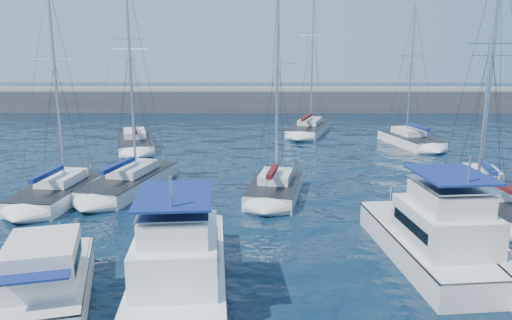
{
  "coord_description": "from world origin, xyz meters",
  "views": [
    {
      "loc": [
        -2.27,
        -21.47,
        9.33
      ],
      "look_at": [
        -2.47,
        6.12,
        3.0
      ],
      "focal_mm": 35.0,
      "sensor_mm": 36.0,
      "label": 1
    }
  ],
  "objects_px": {
    "sailboat_mid_c": "(275,189)",
    "motor_yacht_stbd_inner": "(436,238)",
    "motor_yacht_port_inner": "(180,266)",
    "sailboat_back_c": "(410,140)",
    "sailboat_back_a": "(135,142)",
    "sailboat_mid_d": "(483,203)",
    "sailboat_mid_e": "(482,185)",
    "sailboat_mid_b": "(130,181)",
    "motor_yacht_port_outer": "(48,283)",
    "sailboat_mid_a": "(60,191)",
    "sailboat_back_b": "(309,128)"
  },
  "relations": [
    {
      "from": "sailboat_mid_c",
      "to": "motor_yacht_stbd_inner",
      "type": "bearing_deg",
      "value": -45.47
    },
    {
      "from": "sailboat_mid_c",
      "to": "motor_yacht_port_inner",
      "type": "bearing_deg",
      "value": -97.73
    },
    {
      "from": "sailboat_mid_c",
      "to": "sailboat_back_c",
      "type": "height_order",
      "value": "sailboat_back_c"
    },
    {
      "from": "sailboat_back_a",
      "to": "sailboat_back_c",
      "type": "distance_m",
      "value": 26.24
    },
    {
      "from": "sailboat_back_a",
      "to": "sailboat_back_c",
      "type": "xyz_separation_m",
      "value": [
        26.21,
        1.27,
        -0.02
      ]
    },
    {
      "from": "motor_yacht_stbd_inner",
      "to": "sailboat_back_c",
      "type": "relative_size",
      "value": 0.72
    },
    {
      "from": "sailboat_mid_d",
      "to": "sailboat_mid_e",
      "type": "relative_size",
      "value": 1.09
    },
    {
      "from": "sailboat_mid_d",
      "to": "motor_yacht_port_inner",
      "type": "bearing_deg",
      "value": -153.29
    },
    {
      "from": "sailboat_mid_b",
      "to": "motor_yacht_port_outer",
      "type": "bearing_deg",
      "value": -73.02
    },
    {
      "from": "sailboat_mid_c",
      "to": "sailboat_mid_e",
      "type": "xyz_separation_m",
      "value": [
        13.49,
        1.02,
        -0.0
      ]
    },
    {
      "from": "motor_yacht_stbd_inner",
      "to": "sailboat_back_a",
      "type": "distance_m",
      "value": 32.05
    },
    {
      "from": "sailboat_mid_a",
      "to": "motor_yacht_port_outer",
      "type": "bearing_deg",
      "value": -63.9
    },
    {
      "from": "sailboat_mid_e",
      "to": "motor_yacht_port_inner",
      "type": "bearing_deg",
      "value": -130.91
    },
    {
      "from": "sailboat_mid_b",
      "to": "sailboat_mid_c",
      "type": "distance_m",
      "value": 9.76
    },
    {
      "from": "motor_yacht_port_inner",
      "to": "sailboat_back_a",
      "type": "relative_size",
      "value": 0.65
    },
    {
      "from": "sailboat_mid_b",
      "to": "sailboat_back_c",
      "type": "xyz_separation_m",
      "value": [
        23.12,
        15.21,
        -0.0
      ]
    },
    {
      "from": "motor_yacht_port_outer",
      "to": "motor_yacht_stbd_inner",
      "type": "xyz_separation_m",
      "value": [
        15.34,
        3.94,
        0.19
      ]
    },
    {
      "from": "sailboat_mid_a",
      "to": "sailboat_back_a",
      "type": "distance_m",
      "value": 16.35
    },
    {
      "from": "motor_yacht_port_inner",
      "to": "sailboat_back_a",
      "type": "height_order",
      "value": "sailboat_back_a"
    },
    {
      "from": "sailboat_mid_b",
      "to": "sailboat_back_c",
      "type": "height_order",
      "value": "sailboat_mid_b"
    },
    {
      "from": "motor_yacht_port_inner",
      "to": "sailboat_mid_a",
      "type": "bearing_deg",
      "value": 122.85
    },
    {
      "from": "sailboat_mid_b",
      "to": "sailboat_mid_c",
      "type": "bearing_deg",
      "value": 2.63
    },
    {
      "from": "sailboat_mid_c",
      "to": "sailboat_back_c",
      "type": "bearing_deg",
      "value": 61.44
    },
    {
      "from": "motor_yacht_port_outer",
      "to": "sailboat_back_c",
      "type": "relative_size",
      "value": 0.53
    },
    {
      "from": "sailboat_mid_e",
      "to": "sailboat_back_a",
      "type": "height_order",
      "value": "sailboat_back_a"
    },
    {
      "from": "motor_yacht_port_outer",
      "to": "sailboat_mid_a",
      "type": "relative_size",
      "value": 0.52
    },
    {
      "from": "motor_yacht_port_outer",
      "to": "sailboat_back_b",
      "type": "xyz_separation_m",
      "value": [
        13.06,
        37.36,
        -0.41
      ]
    },
    {
      "from": "motor_yacht_stbd_inner",
      "to": "motor_yacht_port_outer",
      "type": "bearing_deg",
      "value": -171.4
    },
    {
      "from": "motor_yacht_stbd_inner",
      "to": "sailboat_back_c",
      "type": "xyz_separation_m",
      "value": [
        6.81,
        26.77,
        -0.62
      ]
    },
    {
      "from": "sailboat_mid_a",
      "to": "sailboat_mid_b",
      "type": "xyz_separation_m",
      "value": [
        3.81,
        2.39,
        0.0
      ]
    },
    {
      "from": "motor_yacht_port_inner",
      "to": "sailboat_back_b",
      "type": "relative_size",
      "value": 0.62
    },
    {
      "from": "motor_yacht_port_outer",
      "to": "sailboat_mid_d",
      "type": "xyz_separation_m",
      "value": [
        20.57,
        11.0,
        -0.42
      ]
    },
    {
      "from": "motor_yacht_port_outer",
      "to": "sailboat_back_a",
      "type": "relative_size",
      "value": 0.44
    },
    {
      "from": "sailboat_mid_e",
      "to": "sailboat_back_a",
      "type": "relative_size",
      "value": 0.88
    },
    {
      "from": "motor_yacht_stbd_inner",
      "to": "sailboat_mid_b",
      "type": "bearing_deg",
      "value": 138.85
    },
    {
      "from": "motor_yacht_port_inner",
      "to": "motor_yacht_port_outer",
      "type": "bearing_deg",
      "value": -172.12
    },
    {
      "from": "motor_yacht_port_inner",
      "to": "sailboat_back_b",
      "type": "xyz_separation_m",
      "value": [
        8.45,
        36.3,
        -0.6
      ]
    },
    {
      "from": "sailboat_mid_b",
      "to": "sailboat_mid_d",
      "type": "distance_m",
      "value": 21.99
    },
    {
      "from": "sailboat_mid_c",
      "to": "sailboat_mid_b",
      "type": "bearing_deg",
      "value": 179.1
    },
    {
      "from": "sailboat_mid_d",
      "to": "sailboat_back_a",
      "type": "xyz_separation_m",
      "value": [
        -24.62,
        18.46,
        0.01
      ]
    },
    {
      "from": "motor_yacht_port_outer",
      "to": "sailboat_mid_b",
      "type": "height_order",
      "value": "sailboat_mid_b"
    },
    {
      "from": "sailboat_back_a",
      "to": "sailboat_mid_a",
      "type": "bearing_deg",
      "value": -107.8
    },
    {
      "from": "motor_yacht_stbd_inner",
      "to": "sailboat_back_a",
      "type": "xyz_separation_m",
      "value": [
        -19.4,
        25.51,
        -0.61
      ]
    },
    {
      "from": "sailboat_mid_b",
      "to": "sailboat_mid_e",
      "type": "bearing_deg",
      "value": 11.43
    },
    {
      "from": "motor_yacht_port_inner",
      "to": "sailboat_mid_a",
      "type": "relative_size",
      "value": 0.76
    },
    {
      "from": "sailboat_mid_c",
      "to": "sailboat_mid_d",
      "type": "relative_size",
      "value": 0.87
    },
    {
      "from": "sailboat_mid_c",
      "to": "sailboat_mid_d",
      "type": "bearing_deg",
      "value": -2.74
    },
    {
      "from": "sailboat_mid_e",
      "to": "sailboat_back_b",
      "type": "bearing_deg",
      "value": 122.91
    },
    {
      "from": "sailboat_mid_a",
      "to": "sailboat_mid_c",
      "type": "xyz_separation_m",
      "value": [
        13.39,
        0.56,
        0.01
      ]
    },
    {
      "from": "sailboat_back_a",
      "to": "motor_yacht_port_outer",
      "type": "bearing_deg",
      "value": -97.45
    }
  ]
}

